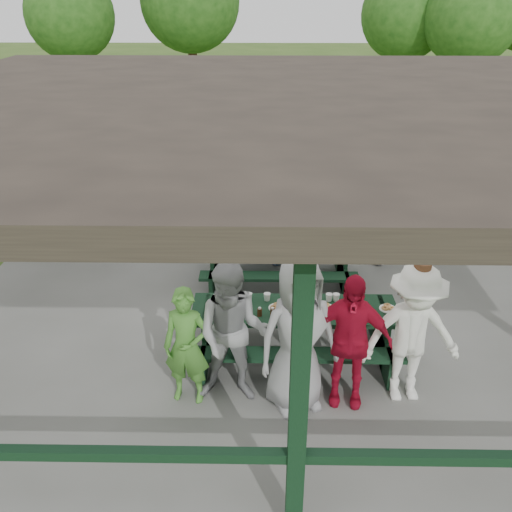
{
  "coord_description": "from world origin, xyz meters",
  "views": [
    {
      "loc": [
        -0.29,
        -7.16,
        4.58
      ],
      "look_at": [
        -0.4,
        -0.3,
        1.15
      ],
      "focal_mm": 38.0,
      "sensor_mm": 36.0,
      "label": 1
    }
  ],
  "objects_px": {
    "spectator_lblue": "(268,221)",
    "spectator_grey": "(382,219)",
    "spectator_blue": "(184,204)",
    "contestant_green": "(187,347)",
    "contestant_white_fedora": "(412,335)",
    "picnic_table_far": "(278,258)",
    "contestant_grey_left": "(233,335)",
    "farm_trailer": "(141,145)",
    "pickup_truck": "(361,143)",
    "picnic_table_near": "(294,326)",
    "contestant_red": "(348,341)",
    "contestant_grey_mid": "(298,336)"
  },
  "relations": [
    {
      "from": "spectator_lblue",
      "to": "spectator_grey",
      "type": "relative_size",
      "value": 0.96
    },
    {
      "from": "spectator_blue",
      "to": "spectator_grey",
      "type": "xyz_separation_m",
      "value": [
        3.57,
        -0.69,
        0.02
      ]
    },
    {
      "from": "contestant_green",
      "to": "spectator_blue",
      "type": "height_order",
      "value": "spectator_blue"
    },
    {
      "from": "contestant_white_fedora",
      "to": "spectator_grey",
      "type": "distance_m",
      "value": 3.63
    },
    {
      "from": "spectator_lblue",
      "to": "spectator_grey",
      "type": "height_order",
      "value": "spectator_grey"
    },
    {
      "from": "picnic_table_far",
      "to": "contestant_grey_left",
      "type": "height_order",
      "value": "contestant_grey_left"
    },
    {
      "from": "farm_trailer",
      "to": "picnic_table_far",
      "type": "bearing_deg",
      "value": -81.18
    },
    {
      "from": "contestant_grey_left",
      "to": "spectator_grey",
      "type": "height_order",
      "value": "contestant_grey_left"
    },
    {
      "from": "contestant_green",
      "to": "spectator_lblue",
      "type": "xyz_separation_m",
      "value": [
        0.96,
        3.65,
        0.05
      ]
    },
    {
      "from": "contestant_grey_left",
      "to": "pickup_truck",
      "type": "distance_m",
      "value": 9.84
    },
    {
      "from": "picnic_table_near",
      "to": "pickup_truck",
      "type": "bearing_deg",
      "value": 75.56
    },
    {
      "from": "spectator_grey",
      "to": "farm_trailer",
      "type": "distance_m",
      "value": 7.77
    },
    {
      "from": "spectator_blue",
      "to": "picnic_table_far",
      "type": "bearing_deg",
      "value": 150.65
    },
    {
      "from": "contestant_green",
      "to": "spectator_lblue",
      "type": "relative_size",
      "value": 0.94
    },
    {
      "from": "picnic_table_near",
      "to": "farm_trailer",
      "type": "bearing_deg",
      "value": 113.99
    },
    {
      "from": "contestant_red",
      "to": "farm_trailer",
      "type": "bearing_deg",
      "value": 123.22
    },
    {
      "from": "contestant_grey_mid",
      "to": "spectator_lblue",
      "type": "xyz_separation_m",
      "value": [
        -0.32,
        3.72,
        -0.16
      ]
    },
    {
      "from": "contestant_green",
      "to": "pickup_truck",
      "type": "relative_size",
      "value": 0.27
    },
    {
      "from": "spectator_grey",
      "to": "pickup_truck",
      "type": "height_order",
      "value": "spectator_grey"
    },
    {
      "from": "contestant_red",
      "to": "pickup_truck",
      "type": "height_order",
      "value": "contestant_red"
    },
    {
      "from": "picnic_table_near",
      "to": "spectator_blue",
      "type": "xyz_separation_m",
      "value": [
        -1.91,
        3.52,
        0.34
      ]
    },
    {
      "from": "picnic_table_far",
      "to": "contestant_white_fedora",
      "type": "bearing_deg",
      "value": -62.1
    },
    {
      "from": "contestant_white_fedora",
      "to": "farm_trailer",
      "type": "bearing_deg",
      "value": 114.69
    },
    {
      "from": "contestant_red",
      "to": "spectator_blue",
      "type": "xyz_separation_m",
      "value": [
        -2.48,
        4.36,
        -0.03
      ]
    },
    {
      "from": "contestant_white_fedora",
      "to": "pickup_truck",
      "type": "xyz_separation_m",
      "value": [
        0.9,
        9.34,
        -0.23
      ]
    },
    {
      "from": "pickup_truck",
      "to": "spectator_grey",
      "type": "bearing_deg",
      "value": -176.23
    },
    {
      "from": "picnic_table_far",
      "to": "spectator_grey",
      "type": "distance_m",
      "value": 2.04
    },
    {
      "from": "picnic_table_near",
      "to": "contestant_red",
      "type": "height_order",
      "value": "contestant_red"
    },
    {
      "from": "contestant_green",
      "to": "contestant_grey_left",
      "type": "distance_m",
      "value": 0.56
    },
    {
      "from": "contestant_white_fedora",
      "to": "spectator_lblue",
      "type": "relative_size",
      "value": 1.15
    },
    {
      "from": "pickup_truck",
      "to": "contestant_red",
      "type": "bearing_deg",
      "value": 179.33
    },
    {
      "from": "contestant_green",
      "to": "spectator_grey",
      "type": "distance_m",
      "value": 4.72
    },
    {
      "from": "contestant_grey_mid",
      "to": "spectator_grey",
      "type": "relative_size",
      "value": 1.15
    },
    {
      "from": "picnic_table_far",
      "to": "farm_trailer",
      "type": "xyz_separation_m",
      "value": [
        -3.57,
        6.41,
        0.16
      ]
    },
    {
      "from": "contestant_green",
      "to": "contestant_white_fedora",
      "type": "relative_size",
      "value": 0.82
    },
    {
      "from": "picnic_table_near",
      "to": "pickup_truck",
      "type": "height_order",
      "value": "pickup_truck"
    },
    {
      "from": "contestant_grey_left",
      "to": "spectator_blue",
      "type": "distance_m",
      "value": 4.49
    },
    {
      "from": "contestant_grey_mid",
      "to": "contestant_red",
      "type": "relative_size",
      "value": 1.13
    },
    {
      "from": "spectator_lblue",
      "to": "spectator_blue",
      "type": "bearing_deg",
      "value": -5.84
    },
    {
      "from": "pickup_truck",
      "to": "picnic_table_far",
      "type": "bearing_deg",
      "value": 169.32
    },
    {
      "from": "picnic_table_near",
      "to": "pickup_truck",
      "type": "xyz_separation_m",
      "value": [
        2.2,
        8.56,
        0.19
      ]
    },
    {
      "from": "contestant_white_fedora",
      "to": "spectator_blue",
      "type": "distance_m",
      "value": 5.37
    },
    {
      "from": "spectator_grey",
      "to": "farm_trailer",
      "type": "xyz_separation_m",
      "value": [
        -5.4,
        5.58,
        -0.2
      ]
    },
    {
      "from": "picnic_table_near",
      "to": "spectator_grey",
      "type": "distance_m",
      "value": 3.3
    },
    {
      "from": "contestant_grey_left",
      "to": "spectator_lblue",
      "type": "relative_size",
      "value": 1.13
    },
    {
      "from": "picnic_table_far",
      "to": "spectator_blue",
      "type": "xyz_separation_m",
      "value": [
        -1.75,
        1.52,
        0.34
      ]
    },
    {
      "from": "picnic_table_near",
      "to": "spectator_lblue",
      "type": "height_order",
      "value": "spectator_lblue"
    },
    {
      "from": "picnic_table_far",
      "to": "spectator_grey",
      "type": "xyz_separation_m",
      "value": [
        1.83,
        0.84,
        0.36
      ]
    },
    {
      "from": "contestant_grey_left",
      "to": "spectator_grey",
      "type": "relative_size",
      "value": 1.08
    },
    {
      "from": "spectator_grey",
      "to": "spectator_blue",
      "type": "bearing_deg",
      "value": -32.81
    }
  ]
}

